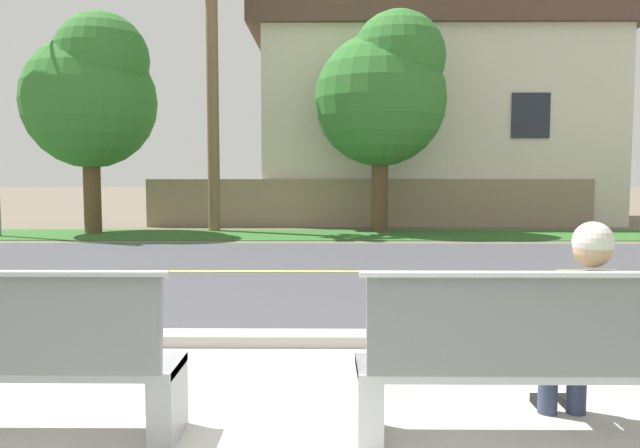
{
  "coord_description": "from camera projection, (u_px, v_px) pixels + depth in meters",
  "views": [
    {
      "loc": [
        0.33,
        -3.01,
        1.51
      ],
      "look_at": [
        0.27,
        3.39,
        1.0
      ],
      "focal_mm": 34.49,
      "sensor_mm": 36.0,
      "label": 1
    }
  ],
  "objects": [
    {
      "name": "far_verge_grass",
      "position": [
        313.0,
        235.0,
        15.53
      ],
      "size": [
        48.0,
        2.8,
        0.02
      ],
      "primitive_type": "cube",
      "color": "#2D6026",
      "rests_on": "ground_plane"
    },
    {
      "name": "garden_wall",
      "position": [
        369.0,
        203.0,
        17.98
      ],
      "size": [
        13.0,
        0.36,
        1.4
      ],
      "primitive_type": "cube",
      "color": "gray",
      "rests_on": "ground_plane"
    },
    {
      "name": "ground_plane",
      "position": [
        308.0,
        259.0,
        11.1
      ],
      "size": [
        140.0,
        140.0,
        0.0
      ],
      "primitive_type": "plane",
      "color": "#665B4C"
    },
    {
      "name": "shade_tree_far_left",
      "position": [
        93.0,
        92.0,
        15.67
      ],
      "size": [
        3.39,
        3.39,
        5.59
      ],
      "color": "brown",
      "rests_on": "ground_plane"
    },
    {
      "name": "house_across_street",
      "position": [
        428.0,
        123.0,
        20.95
      ],
      "size": [
        11.61,
        6.91,
        6.47
      ],
      "color": "beige",
      "rests_on": "ground_plane"
    },
    {
      "name": "curb_edge",
      "position": [
        289.0,
        339.0,
        5.47
      ],
      "size": [
        44.0,
        0.3,
        0.11
      ],
      "primitive_type": "cube",
      "color": "#ADA89E",
      "rests_on": "ground_plane"
    },
    {
      "name": "sidewalk_pavement",
      "position": [
        269.0,
        437.0,
        3.53
      ],
      "size": [
        44.0,
        3.6,
        0.01
      ],
      "primitive_type": "cube",
      "color": "#B7B2A8",
      "rests_on": "ground_plane"
    },
    {
      "name": "street_asphalt",
      "position": [
        305.0,
        272.0,
        9.61
      ],
      "size": [
        52.0,
        8.0,
        0.01
      ],
      "primitive_type": "cube",
      "color": "#424247",
      "rests_on": "ground_plane"
    },
    {
      "name": "road_centre_line",
      "position": [
        305.0,
        271.0,
        9.61
      ],
      "size": [
        48.0,
        0.14,
        0.01
      ],
      "primitive_type": "cube",
      "color": "#E0CC4C",
      "rests_on": "ground_plane"
    },
    {
      "name": "bench_right",
      "position": [
        546.0,
        364.0,
        3.39
      ],
      "size": [
        2.09,
        0.48,
        1.01
      ],
      "color": "silver",
      "rests_on": "ground_plane"
    },
    {
      "name": "shade_tree_left",
      "position": [
        385.0,
        90.0,
        16.27
      ],
      "size": [
        3.51,
        3.51,
        5.8
      ],
      "color": "brown",
      "rests_on": "ground_plane"
    },
    {
      "name": "seated_person_olive",
      "position": [
        583.0,
        320.0,
        3.54
      ],
      "size": [
        0.52,
        0.68,
        1.25
      ],
      "color": "#333D56",
      "rests_on": "ground_plane"
    }
  ]
}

